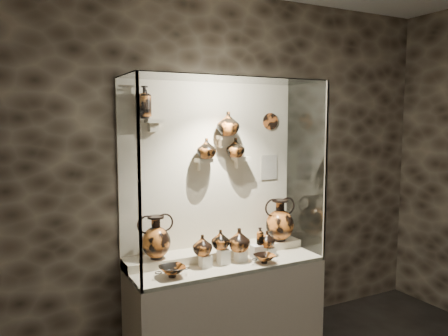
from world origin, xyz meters
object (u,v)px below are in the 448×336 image
(jug_b, at_px, (220,239))
(amphora_left, at_px, (156,237))
(amphora_right, at_px, (280,220))
(ovoid_vase_b, at_px, (228,124))
(jug_a, at_px, (202,245))
(ovoid_vase_c, at_px, (235,148))
(jug_e, at_px, (267,239))
(ovoid_vase_a, at_px, (206,148))
(kylix_right, at_px, (264,258))
(lekythos_small, at_px, (260,235))
(lekythos_tall, at_px, (145,100))
(jug_c, at_px, (239,240))
(kylix_left, at_px, (172,270))

(jug_b, bearing_deg, amphora_left, 144.84)
(amphora_right, distance_m, jug_b, 0.74)
(amphora_left, xyz_separation_m, amphora_right, (1.23, -0.01, 0.02))
(ovoid_vase_b, bearing_deg, jug_a, -159.05)
(jug_a, xyz_separation_m, ovoid_vase_c, (0.45, 0.24, 0.79))
(amphora_right, relative_size, jug_b, 2.43)
(jug_e, xyz_separation_m, ovoid_vase_a, (-0.49, 0.24, 0.82))
(jug_b, xyz_separation_m, kylix_right, (0.34, -0.16, -0.17))
(amphora_left, bearing_deg, ovoid_vase_b, 12.69)
(ovoid_vase_c, bearing_deg, jug_a, -151.09)
(amphora_right, distance_m, lekythos_small, 0.39)
(jug_e, bearing_deg, lekythos_tall, 176.08)
(jug_c, xyz_separation_m, lekythos_tall, (-0.74, 0.28, 1.20))
(amphora_right, bearing_deg, kylix_left, -178.97)
(jug_b, bearing_deg, lekythos_small, -18.92)
(kylix_right, xyz_separation_m, ovoid_vase_b, (-0.15, 0.38, 1.15))
(amphora_right, xyz_separation_m, jug_c, (-0.55, -0.18, -0.08))
(amphora_right, bearing_deg, ovoid_vase_a, 162.47)
(jug_a, xyz_separation_m, jug_e, (0.64, 0.00, -0.03))
(kylix_left, distance_m, ovoid_vase_b, 1.36)
(lekythos_small, distance_m, kylix_left, 0.88)
(ovoid_vase_b, bearing_deg, ovoid_vase_c, 0.82)
(jug_b, bearing_deg, jug_e, -15.99)
(lekythos_tall, distance_m, ovoid_vase_a, 0.68)
(jug_b, distance_m, jug_e, 0.47)
(kylix_right, distance_m, ovoid_vase_c, 1.01)
(jug_a, xyz_separation_m, jug_c, (0.34, -0.01, 0.00))
(amphora_left, xyz_separation_m, ovoid_vase_c, (0.79, 0.06, 0.72))
(amphora_left, bearing_deg, lekythos_small, -3.36)
(jug_a, bearing_deg, ovoid_vase_a, 39.78)
(amphora_left, distance_m, ovoid_vase_c, 1.07)
(jug_b, height_order, ovoid_vase_b, ovoid_vase_b)
(lekythos_tall, height_order, ovoid_vase_c, lekythos_tall)
(amphora_right, distance_m, jug_c, 0.58)
(lekythos_tall, bearing_deg, jug_a, -32.49)
(amphora_left, bearing_deg, jug_a, -18.33)
(jug_c, bearing_deg, jug_e, 15.71)
(jug_e, distance_m, lekythos_small, 0.10)
(amphora_right, bearing_deg, lekythos_small, -163.15)
(kylix_left, xyz_separation_m, ovoid_vase_a, (0.46, 0.35, 0.92))
(kylix_left, distance_m, kylix_right, 0.82)
(jug_a, xyz_separation_m, ovoid_vase_a, (0.15, 0.24, 0.79))
(ovoid_vase_b, bearing_deg, kylix_left, -164.53)
(kylix_left, distance_m, ovoid_vase_c, 1.24)
(amphora_left, relative_size, ovoid_vase_c, 2.08)
(jug_c, xyz_separation_m, lekythos_small, (0.21, -0.01, 0.02))
(ovoid_vase_a, bearing_deg, jug_a, -122.32)
(jug_a, height_order, jug_e, jug_a)
(jug_c, distance_m, kylix_left, 0.68)
(amphora_left, height_order, ovoid_vase_b, ovoid_vase_b)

